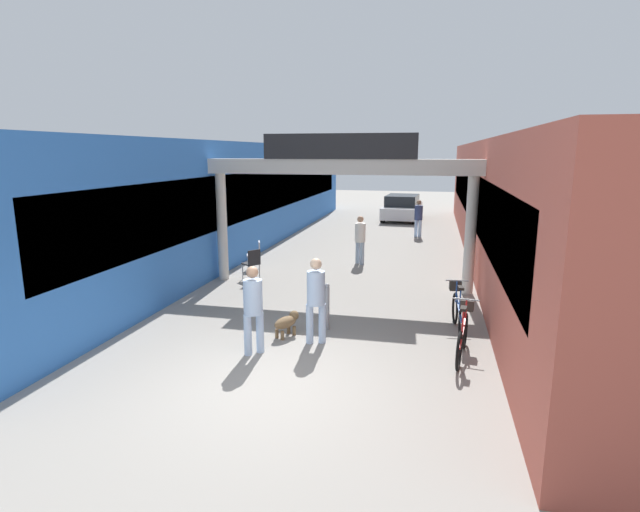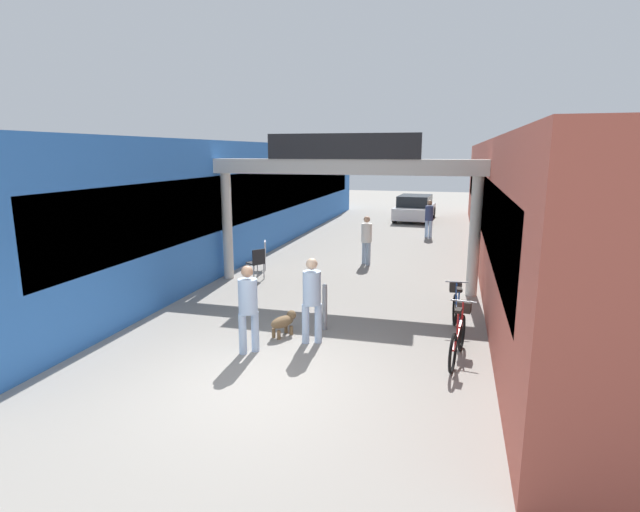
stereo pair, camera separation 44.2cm
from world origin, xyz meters
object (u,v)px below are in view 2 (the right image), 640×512
at_px(pedestrian_with_dog, 312,295).
at_px(bollard_post_metal, 325,306).
at_px(bicycle_red_nearest, 459,335).
at_px(bicycle_blue_second, 457,311).
at_px(pedestrian_companion, 248,304).
at_px(dog_on_leash, 284,321).
at_px(cafe_chair_black_nearer, 257,261).
at_px(pedestrian_carrying_crate, 367,237).
at_px(pedestrian_elderly_walking, 429,217).
at_px(parked_car_white, 415,208).
at_px(cafe_chair_aluminium_farther, 262,252).

relative_size(pedestrian_with_dog, bollard_post_metal, 1.70).
distance_m(pedestrian_with_dog, bollard_post_metal, 0.89).
distance_m(bicycle_red_nearest, bicycle_blue_second, 1.36).
relative_size(bicycle_red_nearest, bicycle_blue_second, 0.99).
bearing_deg(bicycle_blue_second, pedestrian_companion, -150.19).
distance_m(dog_on_leash, bollard_post_metal, 0.90).
height_order(bicycle_blue_second, cafe_chair_black_nearer, bicycle_blue_second).
bearing_deg(pedestrian_carrying_crate, bicycle_red_nearest, -67.68).
xyz_separation_m(pedestrian_elderly_walking, bicycle_red_nearest, (1.22, -12.73, -0.46)).
xyz_separation_m(pedestrian_carrying_crate, bicycle_red_nearest, (2.87, -6.98, -0.45)).
bearing_deg(bicycle_red_nearest, dog_on_leash, 175.45).
bearing_deg(parked_car_white, bicycle_blue_second, -82.52).
distance_m(pedestrian_elderly_walking, parked_car_white, 5.49).
relative_size(pedestrian_carrying_crate, cafe_chair_aluminium_farther, 1.76).
distance_m(pedestrian_with_dog, cafe_chair_aluminium_farther, 6.27).
height_order(bollard_post_metal, cafe_chair_black_nearer, bollard_post_metal).
bearing_deg(dog_on_leash, pedestrian_with_dog, -19.47).
distance_m(pedestrian_companion, bicycle_red_nearest, 3.75).
height_order(bicycle_blue_second, cafe_chair_aluminium_farther, bicycle_blue_second).
relative_size(pedestrian_carrying_crate, parked_car_white, 0.38).
distance_m(pedestrian_elderly_walking, cafe_chair_black_nearer, 9.53).
distance_m(pedestrian_carrying_crate, bollard_post_metal, 6.19).
bearing_deg(pedestrian_companion, bicycle_red_nearest, 10.99).
bearing_deg(pedestrian_with_dog, pedestrian_carrying_crate, 91.52).
bearing_deg(pedestrian_elderly_walking, pedestrian_carrying_crate, -106.01).
relative_size(pedestrian_elderly_walking, bicycle_red_nearest, 0.94).
bearing_deg(bollard_post_metal, pedestrian_elderly_walking, 83.22).
height_order(pedestrian_carrying_crate, parked_car_white, pedestrian_carrying_crate).
relative_size(pedestrian_carrying_crate, bollard_post_metal, 1.61).
bearing_deg(parked_car_white, pedestrian_elderly_walking, -79.28).
relative_size(pedestrian_with_dog, cafe_chair_black_nearer, 1.85).
bearing_deg(cafe_chair_aluminium_farther, cafe_chair_black_nearer, -74.80).
distance_m(cafe_chair_black_nearer, parked_car_white, 14.27).
bearing_deg(pedestrian_elderly_walking, bicycle_blue_second, -84.08).
xyz_separation_m(pedestrian_with_dog, dog_on_leash, (-0.64, 0.23, -0.65)).
distance_m(pedestrian_with_dog, bicycle_blue_second, 3.00).
distance_m(dog_on_leash, cafe_chair_aluminium_farther, 5.76).
relative_size(bollard_post_metal, cafe_chair_black_nearer, 1.09).
bearing_deg(pedestrian_companion, parked_car_white, 85.71).
distance_m(bicycle_blue_second, bollard_post_metal, 2.66).
distance_m(bicycle_red_nearest, cafe_chair_black_nearer, 6.96).
distance_m(pedestrian_companion, parked_car_white, 18.88).
xyz_separation_m(bollard_post_metal, cafe_chair_black_nearer, (-2.88, 3.43, 0.05)).
relative_size(pedestrian_companion, cafe_chair_aluminium_farther, 1.82).
bearing_deg(dog_on_leash, cafe_chair_black_nearer, 118.95).
bearing_deg(parked_car_white, cafe_chair_aluminium_farther, -105.88).
height_order(pedestrian_with_dog, cafe_chair_aluminium_farther, pedestrian_with_dog).
relative_size(bollard_post_metal, parked_car_white, 0.24).
height_order(pedestrian_with_dog, dog_on_leash, pedestrian_with_dog).
distance_m(bicycle_blue_second, cafe_chair_aluminium_farther, 7.10).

